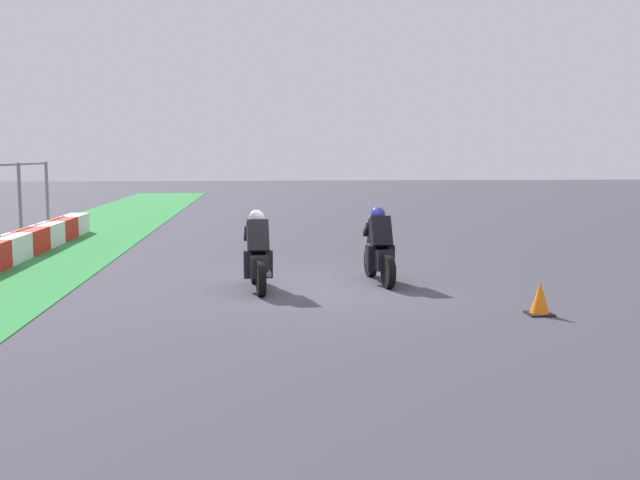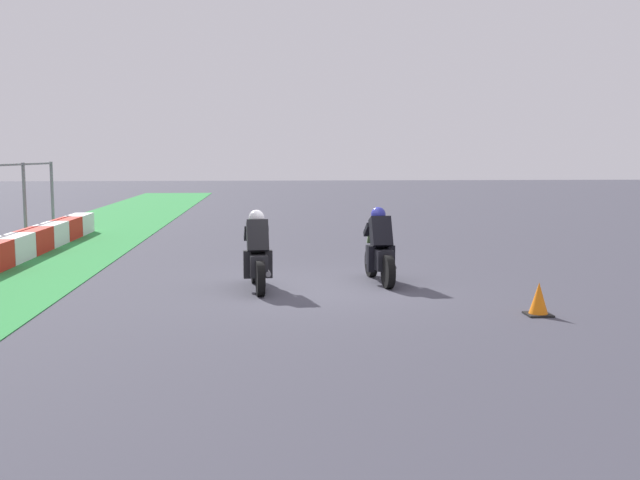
% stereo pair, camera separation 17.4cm
% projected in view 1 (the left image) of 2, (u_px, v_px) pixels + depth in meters
% --- Properties ---
extents(ground_plane, '(120.00, 120.00, 0.00)m').
position_uv_depth(ground_plane, '(321.00, 287.00, 14.33)').
color(ground_plane, '#3E3E49').
extents(rider_lane_a, '(2.04, 0.56, 1.51)m').
position_uv_depth(rider_lane_a, '(379.00, 251.00, 14.85)').
color(rider_lane_a, black).
rests_on(rider_lane_a, ground_plane).
extents(rider_lane_b, '(2.04, 0.56, 1.51)m').
position_uv_depth(rider_lane_b, '(258.00, 257.00, 14.06)').
color(rider_lane_b, black).
rests_on(rider_lane_b, ground_plane).
extents(traffic_cone, '(0.40, 0.40, 0.53)m').
position_uv_depth(traffic_cone, '(540.00, 300.00, 11.85)').
color(traffic_cone, black).
rests_on(traffic_cone, ground_plane).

